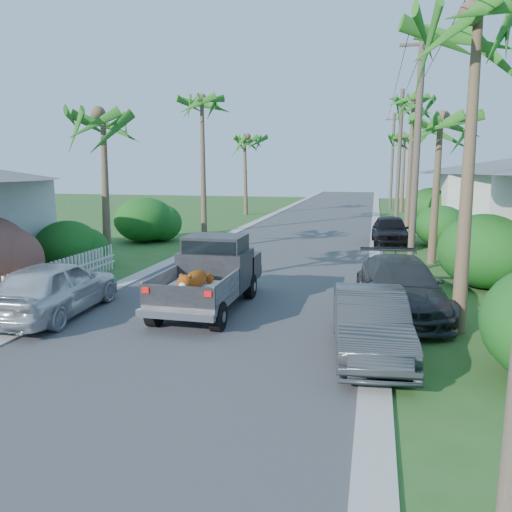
% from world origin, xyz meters
% --- Properties ---
extents(ground, '(120.00, 120.00, 0.00)m').
position_xyz_m(ground, '(0.00, 0.00, 0.00)').
color(ground, '#29541F').
rests_on(ground, ground).
extents(road, '(8.00, 100.00, 0.02)m').
position_xyz_m(road, '(0.00, 25.00, 0.01)').
color(road, '#38383A').
rests_on(road, ground).
extents(curb_left, '(0.60, 100.00, 0.06)m').
position_xyz_m(curb_left, '(-4.30, 25.00, 0.03)').
color(curb_left, '#A5A39E').
rests_on(curb_left, ground).
extents(curb_right, '(0.60, 100.00, 0.06)m').
position_xyz_m(curb_right, '(4.30, 25.00, 0.03)').
color(curb_right, '#A5A39E').
rests_on(curb_right, ground).
extents(pickup_truck, '(1.98, 5.12, 2.06)m').
position_xyz_m(pickup_truck, '(-0.37, 6.69, 1.01)').
color(pickup_truck, black).
rests_on(pickup_truck, ground).
extents(parked_car_rn, '(1.93, 4.40, 1.40)m').
position_xyz_m(parked_car_rn, '(4.17, 3.74, 0.70)').
color(parked_car_rn, '#2F3235').
rests_on(parked_car_rn, ground).
extents(parked_car_rm, '(2.74, 5.38, 1.50)m').
position_xyz_m(parked_car_rm, '(4.95, 7.17, 0.75)').
color(parked_car_rm, '#282B2D').
rests_on(parked_car_rm, ground).
extents(parked_car_rf, '(2.01, 4.56, 1.53)m').
position_xyz_m(parked_car_rf, '(5.00, 19.83, 0.76)').
color(parked_car_rf, black).
rests_on(parked_car_rf, ground).
extents(parked_car_ln, '(2.14, 4.71, 1.57)m').
position_xyz_m(parked_car_ln, '(-4.25, 4.70, 0.78)').
color(parked_car_ln, silver).
rests_on(parked_car_ln, ground).
extents(palm_l_b, '(4.40, 4.40, 7.40)m').
position_xyz_m(palm_l_b, '(-6.80, 12.00, 6.15)').
color(palm_l_b, brown).
rests_on(palm_l_b, ground).
extents(palm_l_c, '(4.40, 4.40, 9.20)m').
position_xyz_m(palm_l_c, '(-6.00, 22.00, 7.91)').
color(palm_l_c, brown).
rests_on(palm_l_c, ground).
extents(palm_l_d, '(4.40, 4.40, 7.70)m').
position_xyz_m(palm_l_d, '(-6.50, 34.00, 6.44)').
color(palm_l_d, brown).
rests_on(palm_l_d, ground).
extents(palm_r_a, '(4.40, 4.40, 8.70)m').
position_xyz_m(palm_r_a, '(6.30, 6.00, 7.42)').
color(palm_r_a, brown).
rests_on(palm_r_a, ground).
extents(palm_r_b, '(4.40, 4.40, 7.20)m').
position_xyz_m(palm_r_b, '(6.60, 15.00, 5.95)').
color(palm_r_b, brown).
rests_on(palm_r_b, ground).
extents(palm_r_c, '(4.40, 4.40, 9.40)m').
position_xyz_m(palm_r_c, '(6.20, 26.00, 8.11)').
color(palm_r_c, brown).
rests_on(palm_r_c, ground).
extents(palm_r_d, '(4.40, 4.40, 8.00)m').
position_xyz_m(palm_r_d, '(6.50, 40.00, 6.74)').
color(palm_r_d, brown).
rests_on(palm_r_d, ground).
extents(shrub_l_c, '(2.40, 2.64, 2.00)m').
position_xyz_m(shrub_l_c, '(-7.40, 10.00, 1.00)').
color(shrub_l_c, '#164E17').
rests_on(shrub_l_c, ground).
extents(shrub_l_d, '(3.20, 3.52, 2.40)m').
position_xyz_m(shrub_l_d, '(-8.00, 18.00, 1.20)').
color(shrub_l_d, '#164E17').
rests_on(shrub_l_d, ground).
extents(shrub_r_b, '(3.00, 3.30, 2.50)m').
position_xyz_m(shrub_r_b, '(7.80, 11.00, 1.25)').
color(shrub_r_b, '#164E17').
rests_on(shrub_r_b, ground).
extents(shrub_r_c, '(2.60, 2.86, 2.10)m').
position_xyz_m(shrub_r_c, '(7.50, 20.00, 1.05)').
color(shrub_r_c, '#164E17').
rests_on(shrub_r_c, ground).
extents(shrub_r_d, '(3.20, 3.52, 2.60)m').
position_xyz_m(shrub_r_d, '(8.00, 30.00, 1.30)').
color(shrub_r_d, '#164E17').
rests_on(shrub_r_d, ground).
extents(picket_fence, '(0.10, 11.00, 1.00)m').
position_xyz_m(picket_fence, '(-6.00, 5.50, 0.50)').
color(picket_fence, white).
rests_on(picket_fence, ground).
extents(house_right_far, '(9.00, 8.00, 4.60)m').
position_xyz_m(house_right_far, '(13.00, 30.00, 2.12)').
color(house_right_far, silver).
rests_on(house_right_far, ground).
extents(utility_pole_b, '(1.60, 0.26, 9.00)m').
position_xyz_m(utility_pole_b, '(5.60, 13.00, 4.60)').
color(utility_pole_b, brown).
rests_on(utility_pole_b, ground).
extents(utility_pole_c, '(1.60, 0.26, 9.00)m').
position_xyz_m(utility_pole_c, '(5.60, 28.00, 4.60)').
color(utility_pole_c, brown).
rests_on(utility_pole_c, ground).
extents(utility_pole_d, '(1.60, 0.26, 9.00)m').
position_xyz_m(utility_pole_d, '(5.60, 43.00, 4.60)').
color(utility_pole_d, brown).
rests_on(utility_pole_d, ground).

